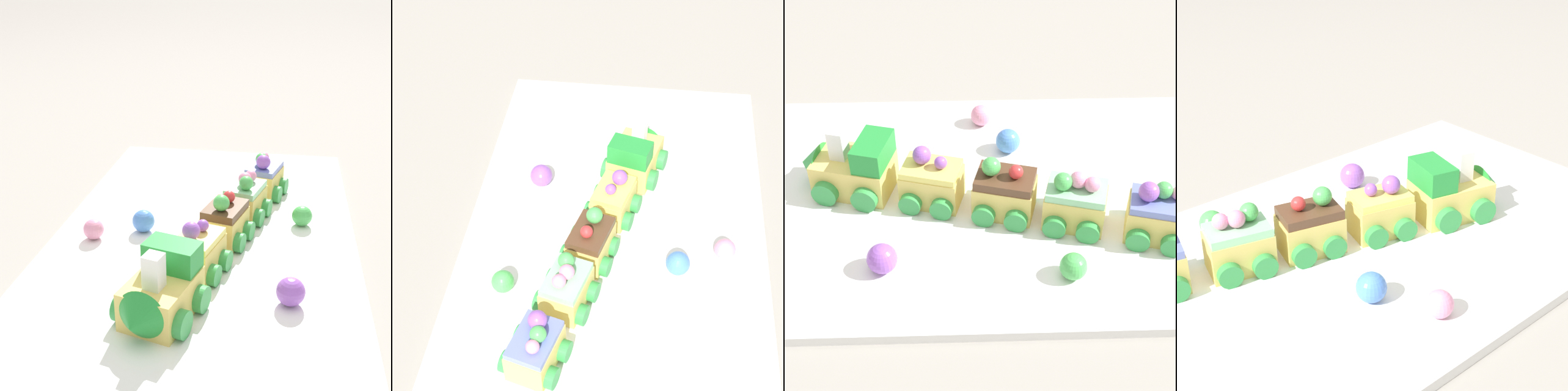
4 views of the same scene
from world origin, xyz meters
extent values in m
plane|color=gray|center=(0.00, 0.00, 0.00)|extent=(10.00, 10.00, 0.00)
cube|color=white|center=(0.00, 0.00, 0.01)|extent=(0.75, 0.40, 0.01)
cube|color=#EACC66|center=(0.16, -0.02, 0.03)|extent=(0.10, 0.08, 0.04)
cube|color=green|center=(0.13, -0.01, 0.07)|extent=(0.05, 0.06, 0.03)
cone|color=green|center=(0.21, -0.03, 0.04)|extent=(0.04, 0.06, 0.05)
cube|color=white|center=(0.17, -0.02, 0.06)|extent=(0.02, 0.02, 0.02)
cube|color=white|center=(0.17, -0.02, 0.08)|extent=(0.02, 0.02, 0.02)
cylinder|color=green|center=(0.17, -0.06, 0.03)|extent=(0.03, 0.02, 0.03)
cylinder|color=green|center=(0.19, 0.01, 0.03)|extent=(0.03, 0.02, 0.03)
cylinder|color=green|center=(0.12, -0.04, 0.03)|extent=(0.03, 0.02, 0.03)
cylinder|color=green|center=(0.14, 0.02, 0.03)|extent=(0.03, 0.02, 0.03)
cube|color=#EACC66|center=(0.07, 0.01, 0.03)|extent=(0.08, 0.06, 0.04)
cube|color=#EFE066|center=(0.07, 0.01, 0.06)|extent=(0.07, 0.06, 0.01)
sphere|color=#9956C6|center=(0.05, 0.01, 0.07)|extent=(0.02, 0.02, 0.01)
sphere|color=#9956C6|center=(0.08, 0.00, 0.07)|extent=(0.03, 0.03, 0.02)
cylinder|color=green|center=(0.08, -0.02, 0.02)|extent=(0.03, 0.02, 0.03)
cylinder|color=green|center=(0.09, 0.03, 0.02)|extent=(0.03, 0.02, 0.03)
cylinder|color=green|center=(0.04, -0.02, 0.02)|extent=(0.03, 0.02, 0.03)
cylinder|color=green|center=(0.06, 0.04, 0.02)|extent=(0.03, 0.02, 0.03)
cube|color=#EACC66|center=(-0.02, 0.03, 0.03)|extent=(0.08, 0.06, 0.04)
cube|color=brown|center=(-0.02, 0.03, 0.06)|extent=(0.07, 0.06, 0.01)
sphere|color=red|center=(-0.03, 0.03, 0.07)|extent=(0.02, 0.02, 0.02)
sphere|color=#4CBC56|center=(0.00, 0.03, 0.07)|extent=(0.03, 0.03, 0.02)
cylinder|color=green|center=(-0.01, 0.00, 0.02)|extent=(0.03, 0.02, 0.03)
cylinder|color=green|center=(0.01, 0.05, 0.02)|extent=(0.03, 0.02, 0.03)
cylinder|color=green|center=(-0.04, 0.01, 0.02)|extent=(0.03, 0.02, 0.03)
cylinder|color=green|center=(-0.03, 0.06, 0.02)|extent=(0.03, 0.02, 0.03)
cube|color=#EACC66|center=(-0.09, 0.05, 0.03)|extent=(0.08, 0.06, 0.04)
cube|color=#93DBA3|center=(-0.09, 0.05, 0.06)|extent=(0.07, 0.06, 0.01)
sphere|color=pink|center=(-0.11, 0.05, 0.07)|extent=(0.02, 0.02, 0.02)
sphere|color=pink|center=(-0.09, 0.05, 0.07)|extent=(0.02, 0.02, 0.02)
sphere|color=#4CBC56|center=(-0.07, 0.05, 0.07)|extent=(0.02, 0.02, 0.02)
cylinder|color=green|center=(-0.08, 0.02, 0.02)|extent=(0.03, 0.02, 0.03)
cylinder|color=green|center=(-0.07, 0.07, 0.02)|extent=(0.03, 0.02, 0.03)
cylinder|color=green|center=(-0.12, 0.03, 0.02)|extent=(0.03, 0.02, 0.03)
cylinder|color=green|center=(-0.10, 0.08, 0.02)|extent=(0.03, 0.02, 0.03)
cube|color=#EACC66|center=(-0.18, 0.07, 0.03)|extent=(0.08, 0.06, 0.04)
cube|color=#6B7AC6|center=(-0.18, 0.07, 0.06)|extent=(0.07, 0.06, 0.01)
sphere|color=pink|center=(-0.19, 0.07, 0.07)|extent=(0.02, 0.02, 0.02)
sphere|color=#4CBC56|center=(-0.18, 0.07, 0.07)|extent=(0.02, 0.02, 0.02)
sphere|color=#9956C6|center=(-0.16, 0.07, 0.07)|extent=(0.03, 0.03, 0.02)
cylinder|color=green|center=(-0.17, 0.04, 0.02)|extent=(0.03, 0.02, 0.03)
cylinder|color=green|center=(-0.15, 0.09, 0.02)|extent=(0.03, 0.02, 0.03)
cylinder|color=green|center=(-0.20, 0.05, 0.02)|extent=(0.03, 0.02, 0.03)
cylinder|color=green|center=(-0.19, 0.10, 0.02)|extent=(0.03, 0.02, 0.03)
sphere|color=#4CBC56|center=(-0.08, 0.13, 0.03)|extent=(0.03, 0.03, 0.03)
sphere|color=#9956C6|center=(0.11, 0.11, 0.03)|extent=(0.03, 0.03, 0.03)
sphere|color=pink|center=(0.01, -0.14, 0.03)|extent=(0.03, 0.03, 0.03)
sphere|color=#4C84E0|center=(-0.03, -0.08, 0.03)|extent=(0.03, 0.03, 0.03)
camera|label=1|loc=(0.62, 0.09, 0.36)|focal=50.00mm
camera|label=2|loc=(-0.56, -0.03, 0.66)|focal=60.00mm
camera|label=3|loc=(0.03, 0.58, 0.51)|focal=60.00mm
camera|label=4|loc=(-0.36, -0.47, 0.40)|focal=60.00mm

